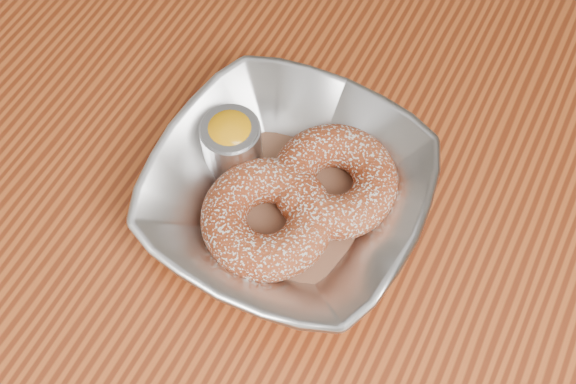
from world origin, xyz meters
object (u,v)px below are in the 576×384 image
at_px(table, 304,193).
at_px(donut_back, 334,181).
at_px(serving_bowl, 288,194).
at_px(donut_front, 267,218).
at_px(ramekin, 232,142).

height_order(table, donut_back, donut_back).
distance_m(serving_bowl, donut_front, 0.03).
bearing_deg(table, ramekin, -131.16).
xyz_separation_m(donut_front, ramekin, (-0.06, 0.04, 0.01)).
xyz_separation_m(table, donut_front, (0.01, -0.09, 0.13)).
bearing_deg(table, donut_front, -82.59).
relative_size(table, ramekin, 21.45).
bearing_deg(donut_back, donut_front, -120.23).
distance_m(table, donut_front, 0.16).
bearing_deg(donut_front, donut_back, 59.77).
bearing_deg(donut_front, table, 97.41).
height_order(table, donut_front, donut_front).
bearing_deg(ramekin, donut_front, -37.62).
xyz_separation_m(table, serving_bowl, (0.02, -0.07, 0.13)).
height_order(table, serving_bowl, serving_bowl).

